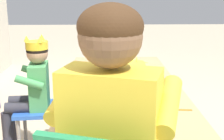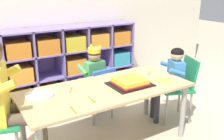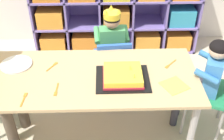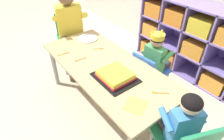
# 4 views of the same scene
# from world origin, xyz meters

# --- Properties ---
(storage_cubby_shelf) EXTENTS (1.76, 0.37, 0.93)m
(storage_cubby_shelf) POSITION_xyz_m (0.23, 1.28, 0.45)
(storage_cubby_shelf) COLOR #7F6BB2
(storage_cubby_shelf) RESTS_ON ground
(activity_table) EXTENTS (1.50, 0.67, 0.57)m
(activity_table) POSITION_xyz_m (0.00, 0.00, 0.50)
(activity_table) COLOR tan
(activity_table) RESTS_ON ground
(classroom_chair_blue) EXTENTS (0.33, 0.38, 0.61)m
(classroom_chair_blue) POSITION_xyz_m (0.17, 0.46, 0.37)
(classroom_chair_blue) COLOR blue
(classroom_chair_blue) RESTS_ON ground
(child_with_crown) EXTENTS (0.31, 0.31, 0.84)m
(child_with_crown) POSITION_xyz_m (0.16, 0.57, 0.52)
(child_with_crown) COLOR #4C9E5B
(child_with_crown) RESTS_ON ground
(adult_helper_seated) EXTENTS (0.48, 0.46, 1.09)m
(adult_helper_seated) POSITION_xyz_m (-0.82, 0.07, 0.68)
(adult_helper_seated) COLOR yellow
(adult_helper_seated) RESTS_ON ground
(classroom_chair_guest_side) EXTENTS (0.45, 0.44, 0.69)m
(classroom_chair_guest_side) POSITION_xyz_m (0.93, 0.02, 0.41)
(classroom_chair_guest_side) COLOR #238451
(classroom_chair_guest_side) RESTS_ON ground
(guest_at_table_side) EXTENTS (0.34, 0.34, 0.81)m
(guest_at_table_side) POSITION_xyz_m (0.83, 0.06, 0.52)
(guest_at_table_side) COLOR #3D7FBC
(guest_at_table_side) RESTS_ON ground
(birthday_cake_on_tray) EXTENTS (0.37, 0.30, 0.10)m
(birthday_cake_on_tray) POSITION_xyz_m (0.22, -0.05, 0.60)
(birthday_cake_on_tray) COLOR black
(birthday_cake_on_tray) RESTS_ON activity_table
(paper_plate_stack) EXTENTS (0.23, 0.23, 0.01)m
(paper_plate_stack) POSITION_xyz_m (-0.55, 0.14, 0.58)
(paper_plate_stack) COLOR white
(paper_plate_stack) RESTS_ON activity_table
(paper_napkin_square) EXTENTS (0.21, 0.21, 0.00)m
(paper_napkin_square) POSITION_xyz_m (0.56, -0.13, 0.57)
(paper_napkin_square) COLOR #F4DB4C
(paper_napkin_square) RESTS_ON activity_table
(fork_scattered_mid_table) EXTENTS (0.02, 0.13, 0.00)m
(fork_scattered_mid_table) POSITION_xyz_m (-0.22, -0.15, 0.57)
(fork_scattered_mid_table) COLOR orange
(fork_scattered_mid_table) RESTS_ON activity_table
(fork_near_child_seat) EXTENTS (0.08, 0.11, 0.00)m
(fork_near_child_seat) POSITION_xyz_m (-0.28, 0.12, 0.57)
(fork_near_child_seat) COLOR orange
(fork_near_child_seat) RESTS_ON activity_table
(fork_beside_plate_stack) EXTENTS (0.11, 0.11, 0.00)m
(fork_beside_plate_stack) POSITION_xyz_m (0.58, 0.12, 0.57)
(fork_beside_plate_stack) COLOR orange
(fork_beside_plate_stack) RESTS_ON activity_table
(fork_near_cake_tray) EXTENTS (0.02, 0.13, 0.00)m
(fork_near_cake_tray) POSITION_xyz_m (-0.42, -0.23, 0.57)
(fork_near_cake_tray) COLOR orange
(fork_near_cake_tray) RESTS_ON activity_table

